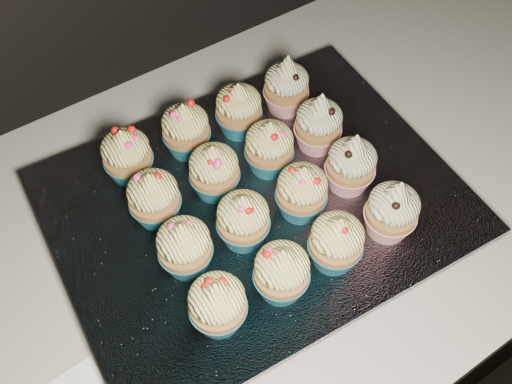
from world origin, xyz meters
The scene contains 20 objects.
cabinet centered at (0.00, 1.70, 0.43)m, with size 2.40×0.60×0.86m, color black.
worktop centered at (0.00, 1.70, 0.88)m, with size 2.44×0.64×0.04m, color beige.
baking_tray centered at (0.05, 1.68, 0.91)m, with size 0.46×0.35×0.02m, color black.
foil_lining centered at (0.05, 1.68, 0.93)m, with size 0.50×0.39×0.01m, color silver.
cupcake_0 centered at (-0.07, 1.57, 0.97)m, with size 0.06×0.06×0.08m.
cupcake_1 centered at (0.01, 1.56, 0.97)m, with size 0.06×0.06×0.08m.
cupcake_2 centered at (0.08, 1.56, 0.97)m, with size 0.06×0.06×0.08m.
cupcake_3 centered at (0.16, 1.56, 0.97)m, with size 0.06×0.06×0.10m.
cupcake_4 centered at (-0.06, 1.65, 0.97)m, with size 0.06×0.06×0.08m.
cupcake_5 centered at (0.01, 1.64, 0.97)m, with size 0.06×0.06×0.08m.
cupcake_6 centered at (0.09, 1.64, 0.97)m, with size 0.06×0.06×0.08m.
cupcake_7 centered at (0.17, 1.64, 0.97)m, with size 0.06×0.06×0.10m.
cupcake_8 centered at (-0.06, 1.73, 0.97)m, with size 0.06×0.06×0.08m.
cupcake_9 centered at (0.02, 1.72, 0.97)m, with size 0.06×0.06×0.08m.
cupcake_10 centered at (0.10, 1.72, 0.97)m, with size 0.06×0.06×0.08m.
cupcake_11 centered at (0.17, 1.71, 0.97)m, with size 0.06×0.06×0.10m.
cupcake_12 centered at (-0.06, 1.81, 0.97)m, with size 0.06×0.06×0.08m.
cupcake_13 centered at (0.03, 1.80, 0.97)m, with size 0.06×0.06×0.08m.
cupcake_14 centered at (0.10, 1.79, 0.97)m, with size 0.06×0.06×0.08m.
cupcake_15 centered at (0.18, 1.79, 0.97)m, with size 0.06×0.06×0.10m.
Camera 1 is at (-0.17, 1.34, 1.53)m, focal length 40.00 mm.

